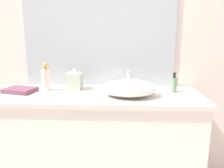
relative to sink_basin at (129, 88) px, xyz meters
The scene contains 9 objects.
bathroom_wall_rear 0.63m from the sink_basin, 127.45° to the left, with size 6.00×0.06×2.60m, color silver.
vanity_counter 0.55m from the sink_basin, 166.93° to the left, with size 1.62×0.58×0.84m.
wall_mirror_panel 0.67m from the sink_basin, 126.28° to the left, with size 1.31×0.01×1.14m, color #B2BCC6.
sink_basin is the anchor object (origin of this frame).
faucet 0.17m from the sink_basin, 90.00° to the left, with size 0.03×0.14×0.16m.
soap_dispenser 0.69m from the sink_basin, 168.40° to the left, with size 0.07×0.07×0.23m.
lotion_bottle 0.37m from the sink_basin, 19.23° to the left, with size 0.05×0.05×0.16m.
tissue_box 0.48m from the sink_basin, 157.80° to the left, with size 0.12×0.12×0.18m.
folded_hand_towel 0.86m from the sink_basin, behind, with size 0.23×0.17×0.03m, color #76465E.
Camera 1 is at (0.25, -1.24, 1.29)m, focal length 35.27 mm.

